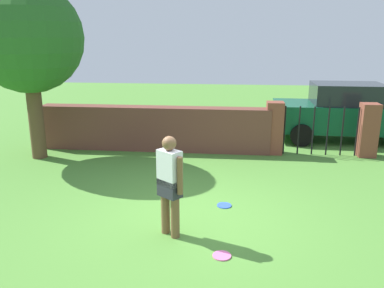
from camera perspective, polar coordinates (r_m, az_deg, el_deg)
name	(u,v)px	position (r m, az deg, el deg)	size (l,w,h in m)	color
ground_plane	(193,219)	(6.98, 0.11, -10.73)	(40.00, 40.00, 0.00)	#4C8433
brick_wall	(154,129)	(10.93, -5.44, 2.23)	(6.29, 0.50, 1.21)	brown
tree	(28,39)	(10.67, -22.61, 13.83)	(2.69, 2.69, 4.37)	brown
person	(170,182)	(6.11, -3.23, -5.46)	(0.45, 0.39, 1.62)	brown
fence_gate	(321,129)	(10.94, 18.04, 2.05)	(2.84, 0.44, 1.40)	brown
car	(346,112)	(12.74, 21.26, 4.30)	(4.23, 1.99, 1.72)	#0C4C2D
frisbee_pink	(222,256)	(5.92, 4.32, -15.76)	(0.27, 0.27, 0.02)	pink
frisbee_blue	(224,205)	(7.49, 4.66, -8.82)	(0.27, 0.27, 0.02)	blue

